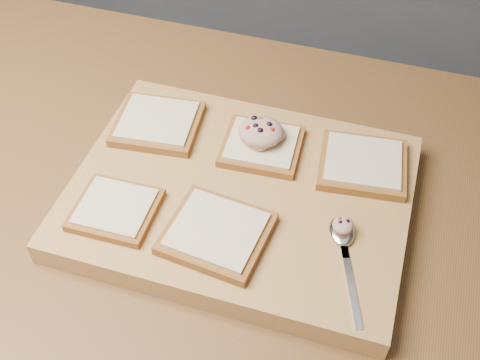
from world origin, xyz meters
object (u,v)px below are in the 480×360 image
object	(u,v)px
cutting_board	(240,196)
tuna_salad_dollop	(261,131)
bread_far_center	(262,146)
spoon	(343,239)

from	to	relation	value
cutting_board	tuna_salad_dollop	xyz separation A→B (m)	(0.00, 0.09, 0.05)
cutting_board	tuna_salad_dollop	bearing A→B (deg)	87.00
cutting_board	bread_far_center	world-z (taller)	bread_far_center
tuna_salad_dollop	spoon	distance (m)	0.21
cutting_board	tuna_salad_dollop	size ratio (longest dim) A/B	7.09
tuna_salad_dollop	bread_far_center	bearing A→B (deg)	-54.74
tuna_salad_dollop	spoon	xyz separation A→B (m)	(0.15, -0.14, -0.03)
bread_far_center	tuna_salad_dollop	world-z (taller)	tuna_salad_dollop
bread_far_center	tuna_salad_dollop	bearing A→B (deg)	125.26
cutting_board	tuna_salad_dollop	world-z (taller)	tuna_salad_dollop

